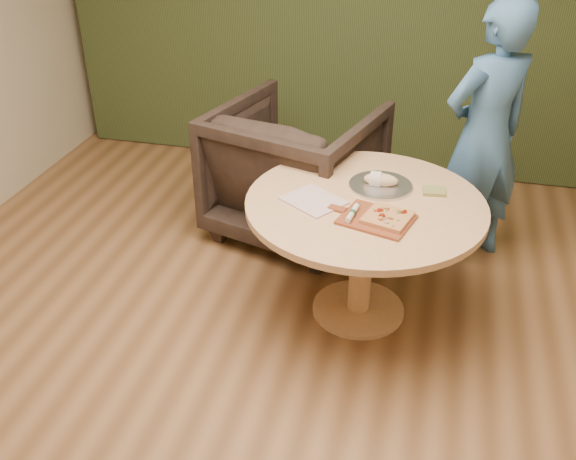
% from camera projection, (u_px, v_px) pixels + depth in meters
% --- Properties ---
extents(room_shell, '(5.04, 6.04, 2.84)m').
position_uv_depth(room_shell, '(249.00, 145.00, 2.51)').
color(room_shell, brown).
rests_on(room_shell, ground).
extents(pedestal_table, '(1.31, 1.31, 0.75)m').
position_uv_depth(pedestal_table, '(364.00, 224.00, 3.54)').
color(pedestal_table, tan).
rests_on(pedestal_table, ground).
extents(pizza_paddle, '(0.47, 0.37, 0.01)m').
position_uv_depth(pizza_paddle, '(374.00, 219.00, 3.29)').
color(pizza_paddle, brown).
rests_on(pizza_paddle, pedestal_table).
extents(flatbread_pizza, '(0.27, 0.27, 0.04)m').
position_uv_depth(flatbread_pizza, '(388.00, 217.00, 3.26)').
color(flatbread_pizza, tan).
rests_on(flatbread_pizza, pizza_paddle).
extents(cutlery_roll, '(0.05, 0.20, 0.03)m').
position_uv_depth(cutlery_roll, '(352.00, 213.00, 3.29)').
color(cutlery_roll, beige).
rests_on(cutlery_roll, pizza_paddle).
extents(newspaper, '(0.39, 0.37, 0.01)m').
position_uv_depth(newspaper, '(314.00, 201.00, 3.46)').
color(newspaper, white).
rests_on(newspaper, pedestal_table).
extents(serving_tray, '(0.36, 0.36, 0.02)m').
position_uv_depth(serving_tray, '(380.00, 186.00, 3.60)').
color(serving_tray, silver).
rests_on(serving_tray, pedestal_table).
extents(bread_roll, '(0.19, 0.09, 0.09)m').
position_uv_depth(bread_roll, '(379.00, 180.00, 3.59)').
color(bread_roll, '#DAB685').
rests_on(bread_roll, serving_tray).
extents(green_packet, '(0.13, 0.11, 0.02)m').
position_uv_depth(green_packet, '(434.00, 191.00, 3.54)').
color(green_packet, olive).
rests_on(green_packet, pedestal_table).
extents(armchair, '(1.22, 1.18, 1.03)m').
position_uv_depth(armchair, '(296.00, 164.00, 4.40)').
color(armchair, black).
rests_on(armchair, ground).
extents(person_standing, '(0.74, 0.70, 1.70)m').
position_uv_depth(person_standing, '(484.00, 137.00, 3.96)').
color(person_standing, '#3A6793').
rests_on(person_standing, ground).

